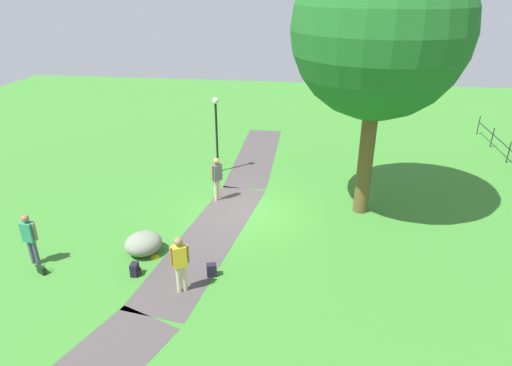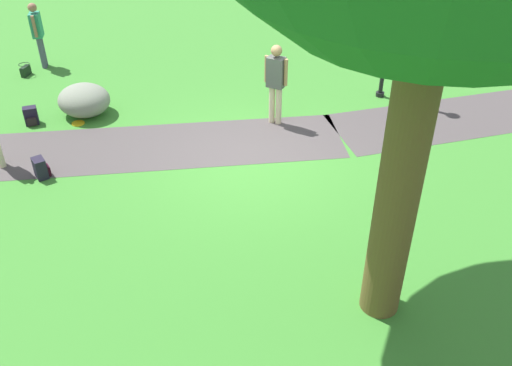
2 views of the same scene
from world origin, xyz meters
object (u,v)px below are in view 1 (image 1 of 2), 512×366
Objects in this scene: woman_with_handbag at (30,236)px; spare_backpack_on_lawn at (212,270)px; man_near_boulder at (217,176)px; handbag_on_grass at (41,269)px; passerby_on_path at (180,261)px; backpack_by_boulder at (135,270)px; large_shade_tree at (380,31)px; frisbee_on_grass at (155,257)px; lamp_post at (216,127)px; lawn_boulder at (143,243)px.

woman_with_handbag is 5.54m from spare_backpack_on_lawn.
man_near_boulder is 6.87m from handbag_on_grass.
backpack_by_boulder is at bearing -107.73° from passerby_on_path.
large_shade_tree is 10.07m from frisbee_on_grass.
man_near_boulder reaches higher than handbag_on_grass.
spare_backpack_on_lawn is (7.65, 1.51, -1.92)m from lamp_post.
lamp_post is 1.92× the size of man_near_boulder.
backpack_by_boulder is (7.95, -0.71, -1.92)m from lamp_post.
backpack_by_boulder is at bearing -5.13° from lamp_post.
handbag_on_grass is at bearing -61.18° from large_shade_tree.
large_shade_tree is at bearing 88.56° from man_near_boulder.
large_shade_tree is 25.48× the size of handbag_on_grass.
woman_with_handbag is at bearing -64.36° from large_shade_tree.
large_shade_tree is at bearing 135.51° from spare_backpack_on_lawn.
large_shade_tree is at bearing 126.12° from backpack_by_boulder.
spare_backpack_on_lawn is at bearing 97.50° from backpack_by_boulder.
man_near_boulder is 4.43× the size of spare_backpack_on_lawn.
woman_with_handbag is 4.58× the size of handbag_on_grass.
lamp_post reaches higher than man_near_boulder.
spare_backpack_on_lawn is at bearing 96.74° from handbag_on_grass.
handbag_on_grass is at bearing -67.47° from frisbee_on_grass.
lamp_post is 3.07m from man_near_boulder.
woman_with_handbag is at bearing -26.97° from lamp_post.
frisbee_on_grass is at bearing 65.61° from lawn_boulder.
large_shade_tree reaches higher than backpack_by_boulder.
man_near_boulder is (-3.99, 1.50, 0.69)m from lawn_boulder.
lamp_post is 7.31m from frisbee_on_grass.
passerby_on_path is 6.20× the size of frisbee_on_grass.
woman_with_handbag reaches higher than lawn_boulder.
lamp_post reaches higher than passerby_on_path.
large_shade_tree is 5.41× the size of passerby_on_path.
woman_with_handbag is 6.03× the size of frisbee_on_grass.
large_shade_tree reaches higher than frisbee_on_grass.
handbag_on_grass is 0.92× the size of spare_backpack_on_lawn.
lamp_post is at bearing -115.65° from large_shade_tree.
passerby_on_path is at bearing 2.55° from man_near_boulder.
lawn_boulder is 3.30m from woman_with_handbag.
frisbee_on_grass is (0.19, 0.42, -0.34)m from lawn_boulder.
lawn_boulder is 2.99m from handbag_on_grass.
large_shade_tree is 10.07m from lawn_boulder.
lawn_boulder reaches higher than spare_backpack_on_lawn.
handbag_on_grass reaches higher than frisbee_on_grass.
large_shade_tree is 9.36m from passerby_on_path.
man_near_boulder is at bearing 165.53° from backpack_by_boulder.
woman_with_handbag is (1.00, -3.08, 0.63)m from lawn_boulder.
woman_with_handbag is at bearing -97.69° from passerby_on_path.
spare_backpack_on_lawn is (-0.14, 5.48, -0.78)m from woman_with_handbag.
spare_backpack_on_lawn is at bearing 11.19° from lamp_post.
frisbee_on_grass is at bearing 112.53° from handbag_on_grass.
passerby_on_path is (8.45, 0.86, -1.11)m from lamp_post.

